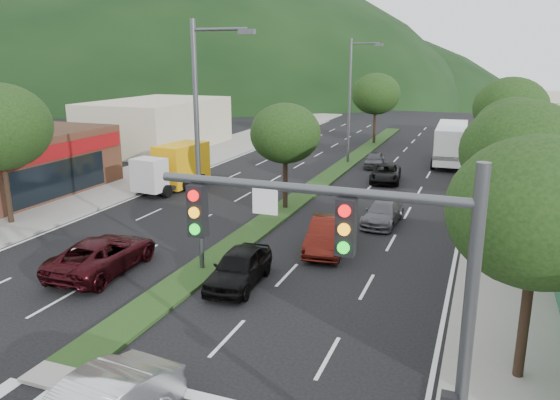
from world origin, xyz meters
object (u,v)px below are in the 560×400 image
at_px(suv_maroon, 103,254).
at_px(car_queue_b, 383,213).
at_px(tree_r_b, 523,153).
at_px(tree_med_near, 285,133).
at_px(streetlight_near, 202,137).
at_px(car_queue_e, 374,160).
at_px(car_queue_a, 239,267).
at_px(car_queue_c, 328,235).
at_px(streetlight_mid, 352,95).
at_px(motorhome, 451,143).
at_px(tree_r_e, 507,102).
at_px(car_queue_d, 386,173).
at_px(tree_r_c, 515,134).
at_px(box_truck, 175,168).
at_px(tree_med_far, 376,94).
at_px(car_queue_f, 450,153).
at_px(tree_r_a, 538,212).
at_px(traffic_signal, 380,285).
at_px(tree_r_d, 511,108).

distance_m(suv_maroon, car_queue_b, 14.39).
bearing_deg(tree_r_b, tree_med_near, 153.43).
xyz_separation_m(streetlight_near, car_queue_e, (2.17, 24.24, -4.97)).
distance_m(tree_r_b, car_queue_a, 11.84).
bearing_deg(car_queue_c, streetlight_mid, 94.29).
bearing_deg(motorhome, tree_med_near, -115.86).
relative_size(tree_r_e, streetlight_near, 0.67).
distance_m(streetlight_near, car_queue_b, 11.87).
height_order(car_queue_b, car_queue_d, car_queue_d).
bearing_deg(tree_r_c, car_queue_a, -127.71).
bearing_deg(motorhome, streetlight_mid, -161.21).
relative_size(car_queue_a, box_truck, 0.69).
relative_size(tree_r_e, car_queue_b, 1.62).
bearing_deg(suv_maroon, streetlight_near, -160.98).
bearing_deg(tree_med_near, car_queue_e, 80.54).
xyz_separation_m(car_queue_b, car_queue_d, (-1.66, 10.06, 0.00)).
bearing_deg(tree_med_far, streetlight_near, -89.67).
relative_size(streetlight_mid, car_queue_a, 2.38).
height_order(car_queue_e, car_queue_f, car_queue_f).
relative_size(suv_maroon, motorhome, 0.63).
distance_m(tree_r_c, streetlight_mid, 17.57).
bearing_deg(tree_r_a, suv_maroon, 171.20).
xyz_separation_m(traffic_signal, car_queue_b, (-3.19, 18.72, -4.04)).
relative_size(car_queue_a, car_queue_e, 1.18).
relative_size(tree_r_a, tree_r_c, 1.02).
bearing_deg(tree_r_b, car_queue_a, -154.07).
bearing_deg(tree_r_c, tree_r_d, 90.00).
bearing_deg(tree_r_c, tree_r_b, -90.00).
distance_m(tree_r_e, car_queue_d, 15.57).
xyz_separation_m(tree_r_d, motorhome, (-4.04, 5.93, -3.48)).
bearing_deg(tree_r_d, streetlight_mid, 165.73).
bearing_deg(tree_med_near, streetlight_mid, 89.22).
bearing_deg(suv_maroon, tree_r_e, -117.74).
distance_m(tree_r_c, box_truck, 20.93).
relative_size(traffic_signal, tree_r_c, 1.08).
height_order(traffic_signal, streetlight_near, streetlight_near).
xyz_separation_m(tree_r_e, suv_maroon, (-15.74, -33.56, -4.15)).
distance_m(tree_r_b, tree_med_far, 34.18).
distance_m(tree_r_a, tree_r_c, 16.00).
xyz_separation_m(tree_r_d, car_queue_a, (-9.91, -22.82, -4.46)).
height_order(tree_r_a, tree_r_b, tree_r_b).
bearing_deg(car_queue_d, car_queue_a, -102.23).
bearing_deg(motorhome, car_queue_d, -115.43).
xyz_separation_m(traffic_signal, motorhome, (-1.07, 37.47, -2.94)).
xyz_separation_m(tree_r_c, car_queue_a, (-9.91, -12.82, -4.03)).
relative_size(traffic_signal, car_queue_f, 1.61).
xyz_separation_m(car_queue_c, car_queue_f, (3.61, 25.06, -0.11)).
bearing_deg(car_queue_d, traffic_signal, -86.72).
relative_size(tree_r_b, tree_med_far, 1.00).
bearing_deg(box_truck, car_queue_f, -127.63).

